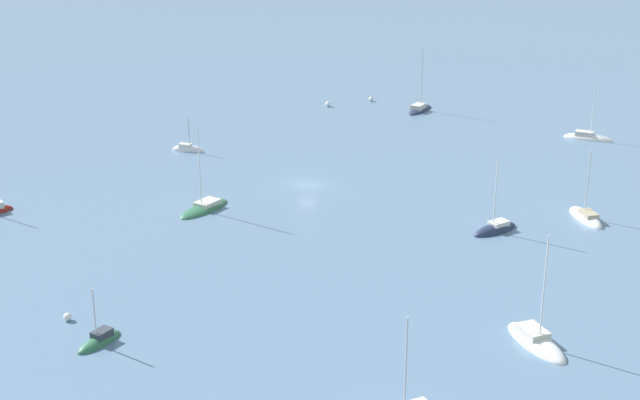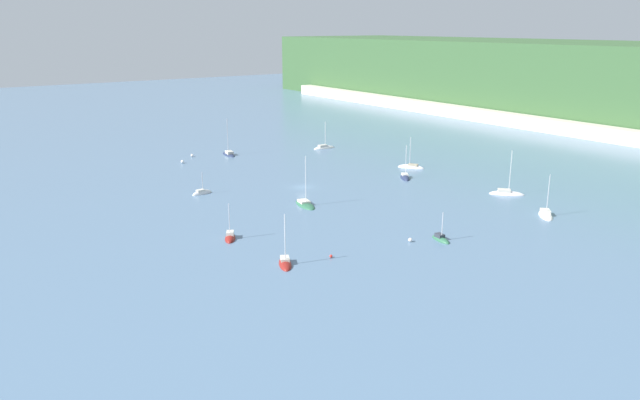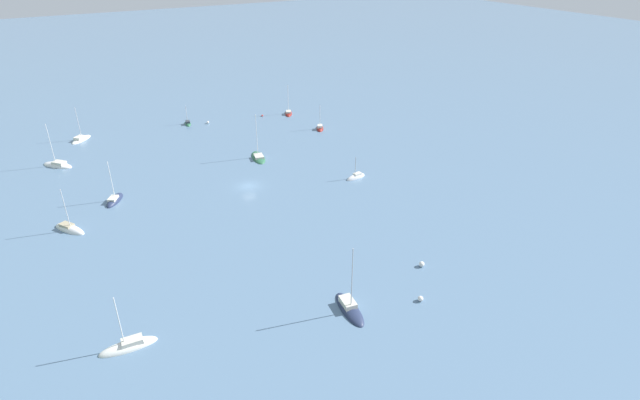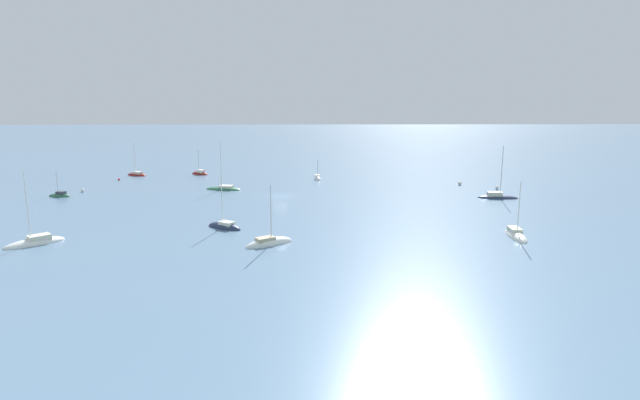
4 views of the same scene
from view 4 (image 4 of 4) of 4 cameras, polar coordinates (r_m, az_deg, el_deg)
The scene contains 15 objects.
ground_plane at distance 101.75m, azimuth -4.48°, elevation 0.44°, with size 600.00×600.00×0.00m, color slate.
sailboat_0 at distance 110.91m, azimuth -10.92°, elevation 1.23°, with size 8.46×4.50×11.21m.
sailboat_1 at distance 76.94m, azimuth 21.45°, elevation -3.84°, with size 2.59×7.35×9.00m.
sailboat_2 at distance 105.49m, azimuth 19.61°, elevation 0.28°, with size 8.11×3.55×11.13m.
sailboat_3 at distance 134.77m, azimuth -13.57°, elevation 2.90°, with size 5.31×4.10×7.36m.
sailboat_4 at distance 78.32m, azimuth -29.78°, elevation -4.31°, with size 7.39×7.08×10.81m.
sailboat_6 at distance 137.64m, azimuth -20.21°, elevation 2.69°, with size 6.25×4.48×9.15m.
sailboat_7 at distance 114.01m, azimuth -27.60°, elevation 0.41°, with size 4.95×2.47×5.80m.
sailboat_8 at distance 68.18m, azimuth -5.86°, elevation -5.01°, with size 7.00×5.51×9.14m.
sailboat_9 at distance 77.72m, azimuth -10.85°, elevation -3.10°, with size 6.36×5.12×9.18m.
sailboat_10 at distance 123.01m, azimuth -0.27°, elevation 2.41°, with size 2.08×5.02×5.86m.
mooring_buoy_0 at distance 115.74m, azimuth 19.57°, elevation 1.35°, with size 0.81×0.81×0.81m.
mooring_buoy_1 at distance 117.37m, azimuth -25.49°, elevation 1.01°, with size 0.72×0.72×0.72m.
mooring_buoy_2 at distance 118.97m, azimuth 15.69°, elevation 1.86°, with size 0.88×0.88×0.88m.
mooring_buoy_3 at distance 131.07m, azimuth -21.99°, elevation 2.22°, with size 0.50×0.50×0.50m.
Camera 4 is at (-6.17, 99.72, 19.26)m, focal length 28.00 mm.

